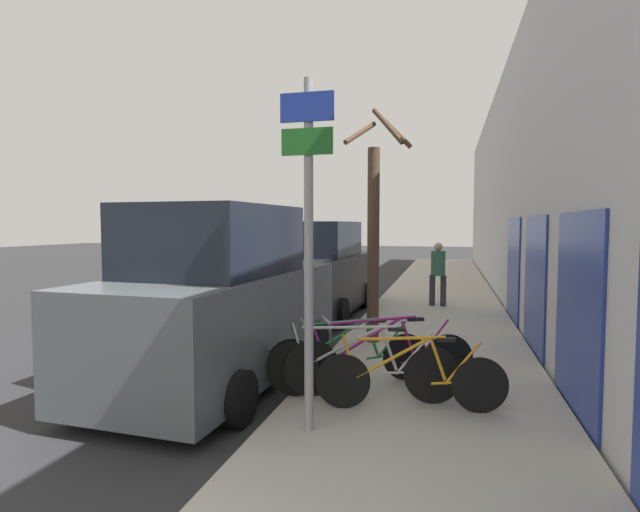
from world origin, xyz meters
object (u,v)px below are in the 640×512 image
signpost (308,236)px  bicycle_1 (361,367)px  bicycle_2 (381,360)px  street_tree (374,233)px  bicycle_0 (411,378)px  parked_car_1 (319,272)px  parked_car_0 (221,303)px  bicycle_3 (349,355)px  pedestrian_near (438,269)px

signpost → bicycle_1: bearing=70.3°
signpost → bicycle_1: signpost is taller
bicycle_2 → bicycle_1: bearing=124.1°
bicycle_2 → street_tree: bearing=-14.4°
bicycle_0 → parked_car_1: size_ratio=0.45×
parked_car_0 → parked_car_1: bearing=92.7°
signpost → bicycle_0: 2.01m
bicycle_0 → parked_car_1: bearing=14.2°
bicycle_3 → parked_car_0: bearing=61.0°
bicycle_2 → parked_car_1: 6.18m
signpost → parked_car_1: bearing=103.8°
signpost → parked_car_0: signpost is taller
signpost → bicycle_0: size_ratio=1.66×
parked_car_1 → pedestrian_near: (2.81, 1.18, 0.04)m
signpost → street_tree: size_ratio=0.86×
bicycle_0 → bicycle_3: same height
signpost → bicycle_0: signpost is taller
bicycle_2 → parked_car_1: parked_car_1 is taller
bicycle_2 → parked_car_1: size_ratio=0.48×
bicycle_0 → bicycle_3: (-0.84, 0.78, 0.00)m
bicycle_1 → parked_car_1: 6.42m
bicycle_3 → parked_car_1: bearing=-7.4°
street_tree → bicycle_2: bearing=-79.5°
signpost → parked_car_1: signpost is taller
pedestrian_near → bicycle_0: bearing=-82.6°
pedestrian_near → street_tree: size_ratio=0.40×
bicycle_2 → pedestrian_near: pedestrian_near is taller
bicycle_2 → pedestrian_near: (0.53, 6.90, 0.53)m
signpost → parked_car_1: (-1.73, 7.05, -1.05)m
pedestrian_near → bicycle_1: bearing=-87.3°
bicycle_0 → parked_car_1: (-2.68, 6.25, 0.53)m
bicycle_3 → street_tree: size_ratio=0.48×
bicycle_1 → street_tree: 3.32m
bicycle_1 → street_tree: size_ratio=0.56×
bicycle_1 → bicycle_3: bicycle_1 is taller
bicycle_3 → parked_car_1: (-1.83, 5.48, 0.53)m
pedestrian_near → bicycle_3: bearing=-89.9°
bicycle_2 → parked_car_1: bearing=-3.1°
bicycle_1 → parked_car_1: (-2.08, 6.05, 0.51)m
bicycle_3 → bicycle_1: bearing=177.6°
bicycle_0 → pedestrian_near: pedestrian_near is taller
bicycle_0 → bicycle_2: size_ratio=0.95×
bicycle_0 → street_tree: bearing=6.6°
signpost → bicycle_0: bearing=39.8°
bicycle_0 → bicycle_2: bicycle_2 is taller
bicycle_0 → bicycle_2: bearing=27.4°
bicycle_1 → parked_car_0: size_ratio=0.49×
signpost → bicycle_2: size_ratio=1.57×
bicycle_0 → parked_car_0: 2.90m
parked_car_1 → street_tree: size_ratio=1.14×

